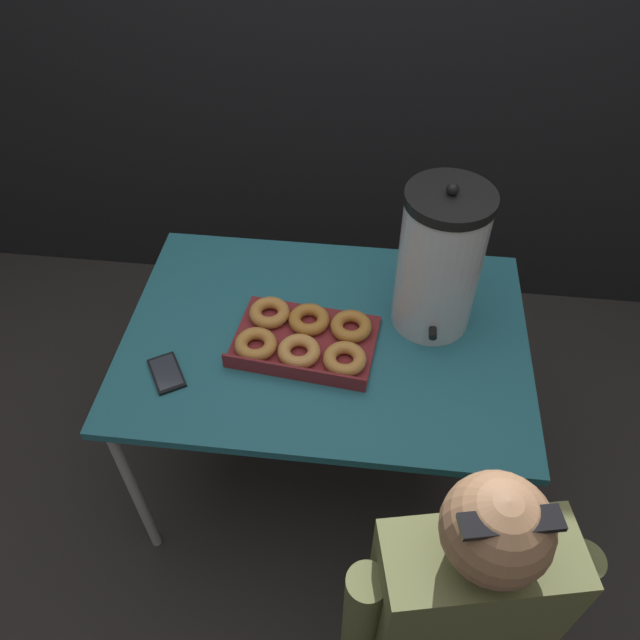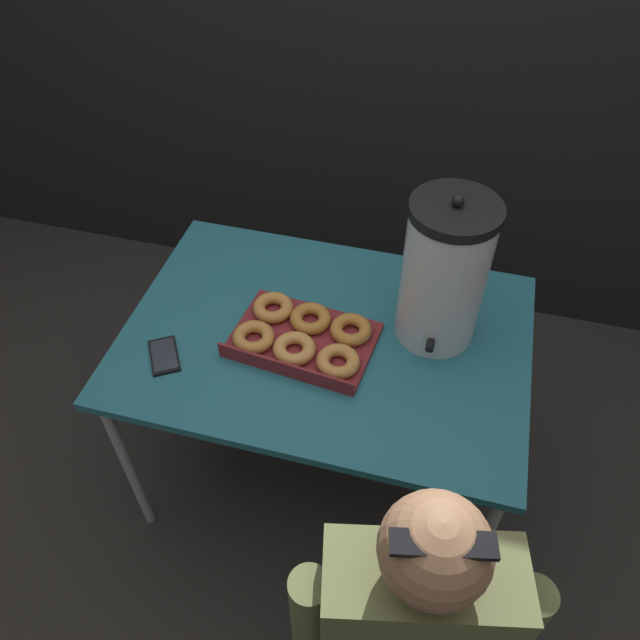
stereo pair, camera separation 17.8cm
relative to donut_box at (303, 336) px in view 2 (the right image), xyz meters
name	(u,v)px [view 2 (the right image)]	position (x,y,z in m)	size (l,w,h in m)	color
ground_plane	(324,465)	(0.06, 0.04, -0.76)	(12.00, 12.00, 0.00)	#2D2B28
back_wall	(404,14)	(0.06, 1.13, 0.49)	(6.00, 0.11, 2.48)	black
folding_table	(325,346)	(0.06, 0.04, -0.07)	(1.17, 0.82, 0.73)	#236675
donut_box	(303,336)	(0.00, 0.00, 0.00)	(0.43, 0.32, 0.05)	maroon
coffee_urn	(444,273)	(0.36, 0.14, 0.20)	(0.24, 0.27, 0.48)	silver
cell_phone	(164,356)	(-0.36, -0.15, -0.02)	(0.13, 0.15, 0.01)	black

